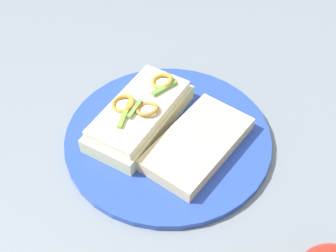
# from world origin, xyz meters

# --- Properties ---
(ground_plane) EXTENTS (2.00, 2.00, 0.00)m
(ground_plane) POSITION_xyz_m (0.00, 0.00, 0.00)
(ground_plane) COLOR slate
(ground_plane) RESTS_ON ground
(plate) EXTENTS (0.30, 0.30, 0.01)m
(plate) POSITION_xyz_m (0.00, 0.00, 0.01)
(plate) COLOR #2845B6
(plate) RESTS_ON ground_plane
(sandwich) EXTENTS (0.15, 0.19, 0.05)m
(sandwich) POSITION_xyz_m (0.04, -0.02, 0.03)
(sandwich) COLOR beige
(sandwich) RESTS_ON plate
(bread_slice_side) EXTENTS (0.16, 0.18, 0.02)m
(bread_slice_side) POSITION_xyz_m (-0.04, 0.02, 0.02)
(bread_slice_side) COLOR beige
(bread_slice_side) RESTS_ON plate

